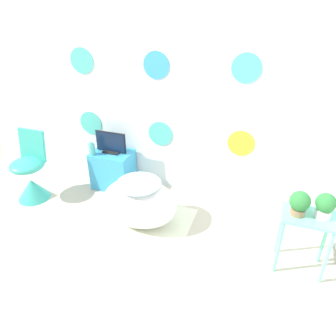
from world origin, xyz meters
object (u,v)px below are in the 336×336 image
object	(u,v)px
chair	(31,177)
tv	(111,144)
potted_plant_right	(325,205)
bathtub	(140,203)
vase	(92,149)
potted_plant_left	(300,203)

from	to	relation	value
chair	tv	world-z (taller)	chair
chair	potted_plant_right	size ratio (longest dim) A/B	3.65
bathtub	potted_plant_right	size ratio (longest dim) A/B	3.56
bathtub	chair	xyz separation A→B (m)	(-1.42, 0.02, 0.02)
tv	vase	distance (m)	0.23
chair	potted_plant_right	bearing A→B (deg)	-2.19
bathtub	vase	bearing A→B (deg)	150.67
tv	vase	size ratio (longest dim) A/B	2.41
chair	potted_plant_left	xyz separation A→B (m)	(2.94, -0.15, 0.43)
bathtub	potted_plant_left	bearing A→B (deg)	-4.75
bathtub	chair	world-z (taller)	chair
chair	potted_plant_right	distance (m)	3.17
chair	potted_plant_left	bearing A→B (deg)	-2.90
potted_plant_right	vase	bearing A→B (deg)	167.69
chair	tv	distance (m)	1.03
chair	bathtub	bearing A→B (deg)	-0.90
potted_plant_left	potted_plant_right	xyz separation A→B (m)	(0.20, 0.03, 0.00)
vase	potted_plant_left	world-z (taller)	potted_plant_left
bathtub	chair	bearing A→B (deg)	179.10
bathtub	vase	world-z (taller)	vase
tv	potted_plant_right	bearing A→B (deg)	-16.23
vase	chair	bearing A→B (deg)	-144.73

